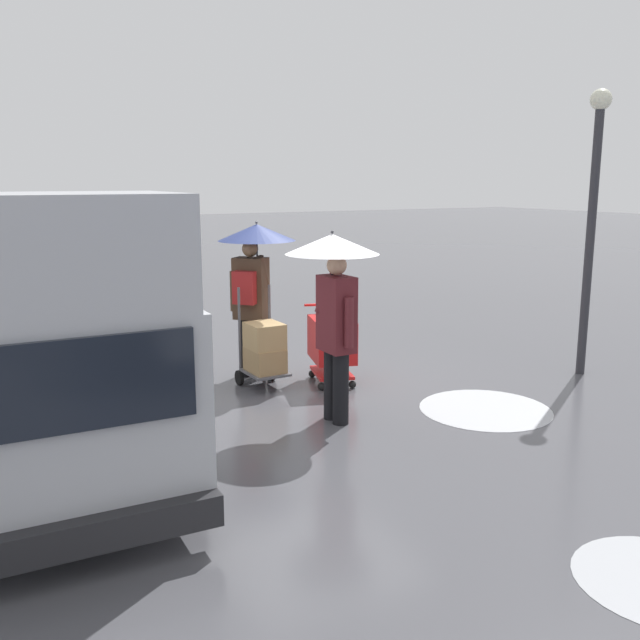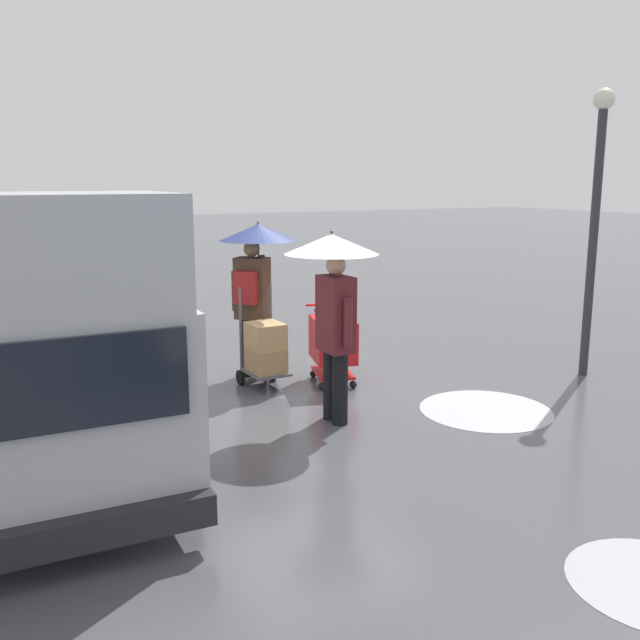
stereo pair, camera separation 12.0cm
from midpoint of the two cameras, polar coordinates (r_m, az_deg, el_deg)
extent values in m
plane|color=#4C4C51|center=(9.17, -0.02, -5.60)|extent=(90.00, 90.00, 0.00)
cylinder|color=#ADAFB5|center=(8.56, 13.84, -7.18)|extent=(1.56, 1.56, 0.01)
cube|color=#B7BABF|center=(7.44, -22.03, -2.06)|extent=(2.07, 5.24, 1.40)
cube|color=#B7BABF|center=(5.39, -21.21, 5.23)|extent=(1.87, 1.44, 0.84)
cube|color=black|center=(4.83, -19.68, -5.05)|extent=(1.66, 0.10, 0.63)
cube|color=#232326|center=(5.18, -18.81, -16.38)|extent=(1.96, 0.20, 0.24)
cylinder|color=black|center=(6.27, -11.17, -10.60)|extent=(0.26, 0.72, 0.72)
cylinder|color=black|center=(9.28, -16.52, -3.58)|extent=(0.26, 0.72, 0.72)
cube|color=red|center=(9.25, 1.44, -1.60)|extent=(0.71, 0.88, 0.56)
cube|color=red|center=(9.37, 1.42, -4.34)|extent=(0.64, 0.79, 0.04)
cylinder|color=red|center=(9.57, 0.89, 1.29)|extent=(0.57, 0.20, 0.04)
sphere|color=black|center=(9.16, 3.12, -5.32)|extent=(0.10, 0.10, 0.10)
sphere|color=black|center=(9.07, 0.56, -5.48)|extent=(0.10, 0.10, 0.10)
sphere|color=black|center=(9.72, 2.22, -4.31)|extent=(0.10, 0.10, 0.10)
sphere|color=black|center=(9.64, -0.19, -4.44)|extent=(0.10, 0.10, 0.10)
cylinder|color=red|center=(9.12, 1.09, -1.15)|extent=(0.15, 0.29, 0.69)
cube|color=#515156|center=(9.14, -4.08, -4.28)|extent=(0.50, 0.61, 0.03)
cylinder|color=#515156|center=(9.36, -3.69, -0.43)|extent=(0.04, 0.04, 1.10)
cylinder|color=#515156|center=(9.19, -6.17, -0.71)|extent=(0.04, 0.04, 1.10)
cylinder|color=black|center=(9.53, -3.53, -4.33)|extent=(0.06, 0.20, 0.20)
cylinder|color=black|center=(9.34, -6.19, -4.71)|extent=(0.06, 0.20, 0.20)
cube|color=#A37F51|center=(9.10, -4.09, -3.26)|extent=(0.43, 0.51, 0.31)
cube|color=tan|center=(9.02, -4.12, -1.29)|extent=(0.43, 0.48, 0.33)
cylinder|color=black|center=(9.68, -5.66, -2.22)|extent=(0.18, 0.18, 0.82)
cylinder|color=black|center=(9.60, -4.58, -2.32)|extent=(0.18, 0.18, 0.82)
cube|color=#473323|center=(9.48, -5.21, 2.61)|extent=(0.50, 0.51, 0.84)
sphere|color=#8C6647|center=(9.41, -5.27, 5.86)|extent=(0.22, 0.22, 0.22)
cylinder|color=#473323|center=(9.60, -6.62, 2.39)|extent=(0.10, 0.10, 0.55)
cylinder|color=#473323|center=(9.39, -4.19, 3.90)|extent=(0.29, 0.28, 0.50)
cylinder|color=#333338|center=(9.39, -4.70, 4.87)|extent=(0.02, 0.02, 0.86)
cone|color=navy|center=(9.35, -4.74, 7.19)|extent=(1.04, 1.04, 0.22)
sphere|color=#333338|center=(9.34, -4.75, 7.98)|extent=(0.04, 0.04, 0.04)
cube|color=maroon|center=(9.30, -5.74, 2.67)|extent=(0.32, 0.33, 0.44)
cylinder|color=black|center=(7.76, 2.09, -5.65)|extent=(0.18, 0.18, 0.82)
cylinder|color=black|center=(7.92, 1.35, -5.28)|extent=(0.18, 0.18, 0.82)
cube|color=#5B1E23|center=(7.64, 1.75, 0.50)|extent=(0.29, 0.44, 0.84)
sphere|color=tan|center=(7.55, 1.78, 4.52)|extent=(0.22, 0.22, 0.22)
cylinder|color=#5B1E23|center=(7.43, 2.76, -0.21)|extent=(0.10, 0.10, 0.55)
cylinder|color=#5B1E23|center=(7.74, 0.96, 2.31)|extent=(0.30, 0.10, 0.50)
cylinder|color=#333338|center=(7.66, 1.39, 3.42)|extent=(0.02, 0.02, 0.86)
cone|color=white|center=(7.62, 1.40, 6.25)|extent=(1.04, 1.04, 0.22)
sphere|color=#333338|center=(7.61, 1.41, 7.22)|extent=(0.04, 0.04, 0.04)
cylinder|color=#2D2D33|center=(10.18, 21.80, 5.63)|extent=(0.12, 0.12, 3.60)
sphere|color=#EAEACC|center=(10.19, 22.63, 16.41)|extent=(0.28, 0.28, 0.28)
camera|label=1|loc=(0.06, -89.58, 0.08)|focal=38.96mm
camera|label=2|loc=(0.06, 90.42, -0.08)|focal=38.96mm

